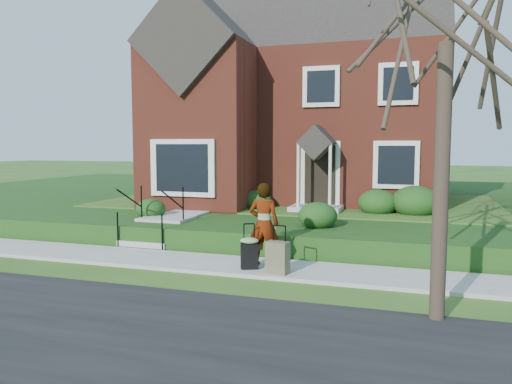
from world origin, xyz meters
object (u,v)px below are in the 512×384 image
at_px(suitcase_black, 249,251).
at_px(suitcase_olive, 278,257).
at_px(woman, 264,224).
at_px(front_steps, 159,227).
at_px(tree_verge, 447,15).

height_order(suitcase_black, suitcase_olive, suitcase_olive).
xyz_separation_m(woman, suitcase_black, (-0.19, -0.43, -0.54)).
height_order(front_steps, tree_verge, tree_verge).
bearing_deg(suitcase_black, suitcase_olive, -38.76).
xyz_separation_m(front_steps, woman, (3.57, -1.74, 0.52)).
bearing_deg(suitcase_olive, tree_verge, -15.99).
distance_m(woman, suitcase_black, 0.71).
height_order(front_steps, woman, woman).
bearing_deg(front_steps, suitcase_black, -32.69).
relative_size(woman, suitcase_olive, 1.83).
distance_m(suitcase_black, suitcase_olive, 0.70).
relative_size(suitcase_olive, tree_verge, 0.15).
height_order(woman, suitcase_olive, woman).
bearing_deg(front_steps, woman, -26.01).
bearing_deg(suitcase_olive, woman, 140.95).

